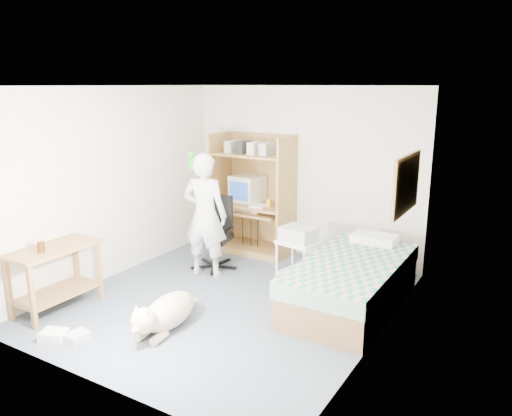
# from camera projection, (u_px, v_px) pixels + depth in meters

# --- Properties ---
(floor) EXTENTS (4.00, 4.00, 0.00)m
(floor) POSITION_uv_depth(u_px,v_px,m) (229.00, 300.00, 5.97)
(floor) COLOR #495563
(floor) RESTS_ON ground
(wall_back) EXTENTS (3.60, 0.02, 2.50)m
(wall_back) POSITION_uv_depth(u_px,v_px,m) (304.00, 173.00, 7.33)
(wall_back) COLOR silver
(wall_back) RESTS_ON floor
(wall_right) EXTENTS (0.02, 4.00, 2.50)m
(wall_right) POSITION_uv_depth(u_px,v_px,m) (383.00, 221.00, 4.77)
(wall_right) COLOR silver
(wall_right) RESTS_ON floor
(wall_left) EXTENTS (0.02, 4.00, 2.50)m
(wall_left) POSITION_uv_depth(u_px,v_px,m) (114.00, 183.00, 6.57)
(wall_left) COLOR silver
(wall_left) RESTS_ON floor
(ceiling) EXTENTS (3.60, 4.00, 0.02)m
(ceiling) POSITION_uv_depth(u_px,v_px,m) (226.00, 86.00, 5.37)
(ceiling) COLOR white
(ceiling) RESTS_ON wall_back
(computer_hutch) EXTENTS (1.20, 0.63, 1.80)m
(computer_hutch) POSITION_uv_depth(u_px,v_px,m) (254.00, 199.00, 7.57)
(computer_hutch) COLOR olive
(computer_hutch) RESTS_ON floor
(bed) EXTENTS (1.02, 2.02, 0.66)m
(bed) POSITION_uv_depth(u_px,v_px,m) (351.00, 283.00, 5.77)
(bed) COLOR brown
(bed) RESTS_ON floor
(side_desk) EXTENTS (0.50, 1.00, 0.75)m
(side_desk) POSITION_uv_depth(u_px,v_px,m) (55.00, 269.00, 5.63)
(side_desk) COLOR brown
(side_desk) RESTS_ON floor
(corkboard) EXTENTS (0.04, 0.94, 0.66)m
(corkboard) POSITION_uv_depth(u_px,v_px,m) (406.00, 184.00, 5.48)
(corkboard) COLOR #A28048
(corkboard) RESTS_ON wall_right
(office_chair) EXTENTS (0.56, 0.56, 1.00)m
(office_chair) POSITION_uv_depth(u_px,v_px,m) (215.00, 243.00, 6.99)
(office_chair) COLOR black
(office_chair) RESTS_ON floor
(person) EXTENTS (0.68, 0.52, 1.66)m
(person) POSITION_uv_depth(u_px,v_px,m) (205.00, 215.00, 6.59)
(person) COLOR silver
(person) RESTS_ON floor
(parrot) EXTENTS (0.12, 0.21, 0.34)m
(parrot) POSITION_uv_depth(u_px,v_px,m) (192.00, 162.00, 6.53)
(parrot) COLOR #1C9716
(parrot) RESTS_ON person
(dog) EXTENTS (0.44, 1.15, 0.43)m
(dog) POSITION_uv_depth(u_px,v_px,m) (166.00, 312.00, 5.24)
(dog) COLOR beige
(dog) RESTS_ON floor
(printer_cart) EXTENTS (0.55, 0.47, 0.59)m
(printer_cart) POSITION_uv_depth(u_px,v_px,m) (298.00, 256.00, 6.38)
(printer_cart) COLOR white
(printer_cart) RESTS_ON floor
(printer) EXTENTS (0.47, 0.39, 0.18)m
(printer) POSITION_uv_depth(u_px,v_px,m) (299.00, 234.00, 6.31)
(printer) COLOR #ABABA6
(printer) RESTS_ON printer_cart
(crt_monitor) EXTENTS (0.46, 0.48, 0.40)m
(crt_monitor) POSITION_uv_depth(u_px,v_px,m) (247.00, 189.00, 7.60)
(crt_monitor) COLOR beige
(crt_monitor) RESTS_ON computer_hutch
(keyboard) EXTENTS (0.45, 0.17, 0.03)m
(keyboard) POSITION_uv_depth(u_px,v_px,m) (246.00, 211.00, 7.49)
(keyboard) COLOR beige
(keyboard) RESTS_ON computer_hutch
(pencil_cup) EXTENTS (0.08, 0.08, 0.12)m
(pencil_cup) POSITION_uv_depth(u_px,v_px,m) (269.00, 203.00, 7.34)
(pencil_cup) COLOR gold
(pencil_cup) RESTS_ON computer_hutch
(drink_glass) EXTENTS (0.08, 0.08, 0.12)m
(drink_glass) POSITION_uv_depth(u_px,v_px,m) (41.00, 247.00, 5.38)
(drink_glass) COLOR #3A1D09
(drink_glass) RESTS_ON side_desk
(floor_box_a) EXTENTS (0.31, 0.28, 0.10)m
(floor_box_a) POSITION_uv_depth(u_px,v_px,m) (54.00, 335.00, 5.04)
(floor_box_a) COLOR white
(floor_box_a) RESTS_ON floor
(floor_box_b) EXTENTS (0.20, 0.23, 0.08)m
(floor_box_b) POSITION_uv_depth(u_px,v_px,m) (77.00, 336.00, 5.04)
(floor_box_b) COLOR beige
(floor_box_b) RESTS_ON floor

